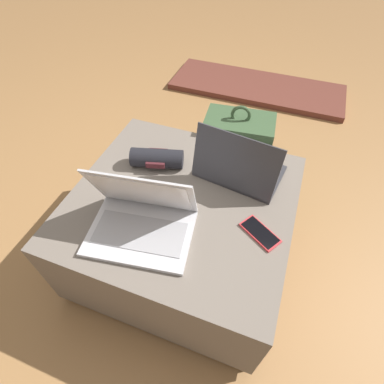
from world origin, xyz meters
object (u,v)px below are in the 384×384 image
(laptop_near, at_px, (142,219))
(backpack, at_px, (235,157))
(wrist_brace, at_px, (157,158))
(laptop_far, at_px, (238,168))
(cell_phone, at_px, (260,233))

(laptop_near, xyz_separation_m, backpack, (0.17, 0.70, -0.26))
(wrist_brace, bearing_deg, laptop_near, -74.45)
(laptop_far, bearing_deg, backpack, -69.01)
(laptop_near, bearing_deg, cell_phone, 8.03)
(laptop_far, relative_size, wrist_brace, 1.58)
(cell_phone, distance_m, wrist_brace, 0.52)
(laptop_near, distance_m, laptop_far, 0.44)
(cell_phone, bearing_deg, laptop_near, -41.03)
(cell_phone, bearing_deg, wrist_brace, -79.70)
(cell_phone, xyz_separation_m, wrist_brace, (-0.48, 0.19, 0.04))
(laptop_near, xyz_separation_m, laptop_far, (0.25, 0.36, -0.00))
(laptop_far, bearing_deg, cell_phone, 129.49)
(backpack, bearing_deg, laptop_far, 96.38)
(backpack, height_order, wrist_brace, backpack)
(backpack, bearing_deg, wrist_brace, 50.29)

